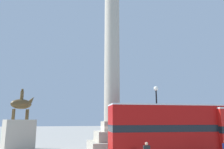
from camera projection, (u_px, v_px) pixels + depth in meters
monument_column at (112, 72)px, 24.15m from camera, size 4.68×4.68×23.05m
bus_b at (174, 129)px, 18.32m from camera, size 10.95×3.36×4.43m
equestrian_statue at (19, 130)px, 23.54m from camera, size 3.64×3.19×6.60m
street_lamp at (157, 114)px, 20.82m from camera, size 0.44×0.44×6.40m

